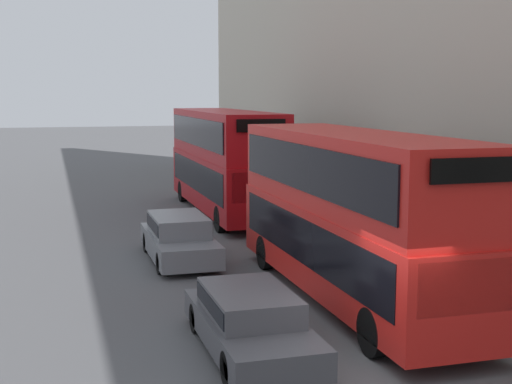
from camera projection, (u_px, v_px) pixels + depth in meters
ground_plane at (369, 375)px, 13.21m from camera, size 200.00×200.00×0.00m
bus_leading at (352, 209)px, 17.63m from camera, size 2.59×10.58×4.23m
bus_second_in_queue at (225, 158)px, 30.43m from camera, size 2.59×11.09×4.42m
car_dark_sedan at (250, 319)px, 14.33m from camera, size 1.83×4.66×1.26m
car_hatchback at (179, 237)px, 22.13m from camera, size 1.82×4.69×1.42m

